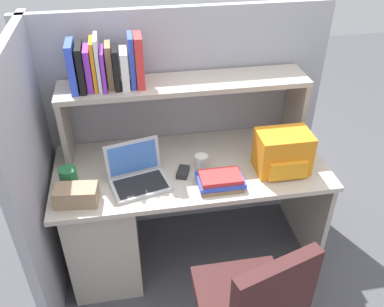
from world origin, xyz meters
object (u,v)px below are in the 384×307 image
at_px(laptop, 137,175).
at_px(tissue_box, 76,195).
at_px(paper_cup, 201,162).
at_px(snack_canister, 69,178).
at_px(backpack, 283,153).
at_px(computer_mouse, 183,172).

distance_m(laptop, tissue_box, 0.34).
relative_size(paper_cup, snack_canister, 0.70).
distance_m(backpack, snack_canister, 1.20).
bearing_deg(computer_mouse, backpack, 15.43).
height_order(paper_cup, snack_canister, snack_canister).
relative_size(laptop, paper_cup, 4.34).
bearing_deg(paper_cup, laptop, -168.72).
bearing_deg(snack_canister, tissue_box, -71.40).
xyz_separation_m(laptop, computer_mouse, (0.26, 0.03, -0.03)).
distance_m(backpack, paper_cup, 0.47).
bearing_deg(computer_mouse, snack_canister, -159.52).
distance_m(computer_mouse, snack_canister, 0.63).
bearing_deg(computer_mouse, laptop, -153.81).
bearing_deg(tissue_box, laptop, 26.65).
distance_m(laptop, backpack, 0.83).
height_order(backpack, paper_cup, backpack).
bearing_deg(backpack, tissue_box, -175.31).
bearing_deg(laptop, paper_cup, 11.28).
bearing_deg(laptop, snack_canister, 176.06).
height_order(paper_cup, tissue_box, tissue_box).
bearing_deg(paper_cup, computer_mouse, -157.20).
height_order(tissue_box, snack_canister, snack_canister).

